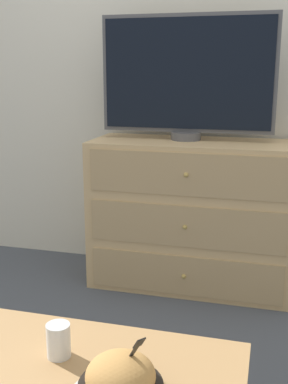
% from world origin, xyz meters
% --- Properties ---
extents(ground_plane, '(12.00, 12.00, 0.00)m').
position_xyz_m(ground_plane, '(0.00, 0.00, 0.00)').
color(ground_plane, '#474C56').
extents(wall_back, '(12.00, 0.05, 2.60)m').
position_xyz_m(wall_back, '(0.00, 0.03, 1.30)').
color(wall_back, silver).
rests_on(wall_back, ground_plane).
extents(dresser, '(1.11, 0.46, 0.82)m').
position_xyz_m(dresser, '(0.04, -0.25, 0.41)').
color(dresser, tan).
rests_on(dresser, ground_plane).
extents(tv, '(0.94, 0.16, 0.66)m').
position_xyz_m(tv, '(-0.01, -0.20, 1.16)').
color(tv, '#515156').
rests_on(tv, dresser).
extents(takeout_bowl, '(0.21, 0.21, 0.17)m').
position_xyz_m(takeout_bowl, '(0.12, -1.83, 0.46)').
color(takeout_bowl, black).
rests_on(takeout_bowl, coffee_table).
extents(drink_cup, '(0.07, 0.07, 0.10)m').
position_xyz_m(drink_cup, '(-0.09, -1.71, 0.46)').
color(drink_cup, beige).
rests_on(drink_cup, coffee_table).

